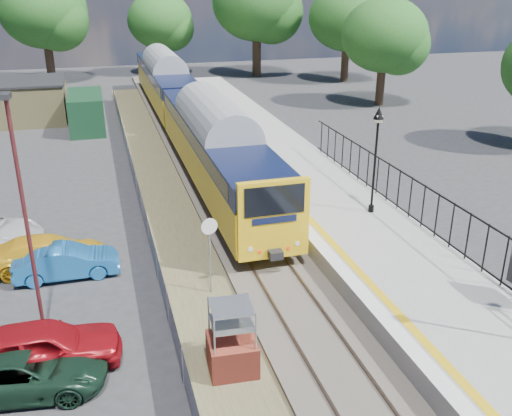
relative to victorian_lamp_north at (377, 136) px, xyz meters
name	(u,v)px	position (x,y,z in m)	size (l,w,h in m)	color
ground	(303,322)	(-5.30, -6.00, -4.30)	(120.00, 120.00, 0.00)	#2D2D30
track_bed	(223,211)	(-5.77, 3.67, -4.21)	(5.90, 80.00, 0.29)	#473F38
platform	(329,207)	(-1.10, 2.00, -3.85)	(5.00, 70.00, 0.90)	gray
platform_edge	(287,202)	(-3.16, 2.00, -3.39)	(0.90, 70.00, 0.01)	silver
victorian_lamp_north	(377,136)	(0.00, 0.00, 0.00)	(0.44, 0.44, 4.60)	black
palisade_fence	(448,222)	(1.25, -3.76, -2.46)	(0.12, 26.00, 2.00)	black
wire_fence	(138,192)	(-9.50, 6.00, -3.70)	(0.06, 52.00, 1.20)	#999EA3
outbuilding	(25,103)	(-16.21, 25.21, -2.78)	(10.80, 10.10, 3.12)	tan
tree_line	(166,20)	(-3.90, 36.00, 2.31)	(56.80, 43.80, 11.88)	#332319
train	(184,104)	(-5.30, 17.70, -1.96)	(2.82, 40.83, 3.51)	gold
brick_plinth	(232,339)	(-8.07, -7.72, -3.27)	(1.41, 1.41, 2.15)	#993527
speed_sign	(210,243)	(-7.80, -3.42, -2.31)	(0.58, 0.14, 2.90)	#999EA3
carpark_lamp	(24,209)	(-13.31, -4.52, -0.02)	(0.25, 0.50, 7.57)	#4A181A
car_green	(25,373)	(-13.59, -7.07, -3.70)	(1.97, 4.28, 1.19)	black
car_red	(42,347)	(-13.21, -6.24, -3.55)	(1.77, 4.39, 1.50)	#9E0E16
car_blue	(67,262)	(-12.70, -0.75, -3.68)	(1.32, 3.78, 1.24)	#1B5EA2
car_yellow	(48,254)	(-13.38, 0.05, -3.64)	(1.84, 4.54, 1.32)	gold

